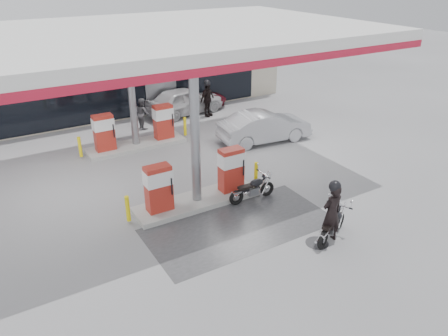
% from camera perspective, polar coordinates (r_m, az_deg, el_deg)
% --- Properties ---
extents(ground, '(90.00, 90.00, 0.00)m').
position_cam_1_polar(ground, '(13.98, 0.32, -8.14)').
color(ground, gray).
rests_on(ground, ground).
extents(wet_patch, '(6.00, 3.00, 0.00)m').
position_cam_1_polar(wet_patch, '(14.21, 2.06, -7.56)').
color(wet_patch, '#4C4C4F').
rests_on(wet_patch, ground).
extents(drain_cover, '(0.70, 0.70, 0.01)m').
position_cam_1_polar(drain_cover, '(13.70, 12.05, -9.55)').
color(drain_cover, '#38383A').
rests_on(drain_cover, ground).
extents(store_building, '(22.00, 8.22, 4.00)m').
position_cam_1_polar(store_building, '(27.21, -17.71, 12.10)').
color(store_building, beige).
rests_on(store_building, ground).
extents(canopy, '(16.00, 10.02, 5.51)m').
position_cam_1_polar(canopy, '(16.32, -9.14, 16.44)').
color(canopy, silver).
rests_on(canopy, ground).
extents(pump_island_near, '(5.14, 1.30, 1.78)m').
position_cam_1_polar(pump_island_near, '(15.13, -3.60, -2.28)').
color(pump_island_near, '#9E9E99').
rests_on(pump_island_near, ground).
extents(pump_island_far, '(5.14, 1.30, 1.78)m').
position_cam_1_polar(pump_island_far, '(20.21, -11.52, 4.56)').
color(pump_island_far, '#9E9E99').
rests_on(pump_island_far, ground).
extents(main_motorcycle, '(1.76, 0.96, 0.96)m').
position_cam_1_polar(main_motorcycle, '(13.84, 13.95, -7.30)').
color(main_motorcycle, black).
rests_on(main_motorcycle, ground).
extents(biker_main, '(0.71, 0.47, 1.91)m').
position_cam_1_polar(biker_main, '(13.41, 13.88, -5.76)').
color(biker_main, black).
rests_on(biker_main, ground).
extents(parked_motorcycle, '(1.85, 0.71, 0.95)m').
position_cam_1_polar(parked_motorcycle, '(15.49, 3.78, -2.80)').
color(parked_motorcycle, black).
rests_on(parked_motorcycle, ground).
extents(sedan_white, '(4.65, 2.41, 1.51)m').
position_cam_1_polar(sedan_white, '(24.47, -5.16, 8.75)').
color(sedan_white, silver).
rests_on(sedan_white, ground).
extents(attendant, '(0.63, 0.79, 1.56)m').
position_cam_1_polar(attendant, '(22.57, -10.60, 7.04)').
color(attendant, '#525156').
rests_on(attendant, ground).
extents(hatchback_silver, '(4.53, 2.00, 1.45)m').
position_cam_1_polar(hatchback_silver, '(20.59, 5.33, 5.41)').
color(hatchback_silver, '#A1A2A9').
rests_on(hatchback_silver, ground).
extents(parked_car_right, '(4.69, 2.64, 1.24)m').
position_cam_1_polar(parked_car_right, '(25.45, -4.71, 9.10)').
color(parked_car_right, '#54121C').
rests_on(parked_car_right, ground).
extents(biker_walking, '(1.20, 0.89, 1.89)m').
position_cam_1_polar(biker_walking, '(23.95, -2.18, 8.94)').
color(biker_walking, black).
rests_on(biker_walking, ground).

